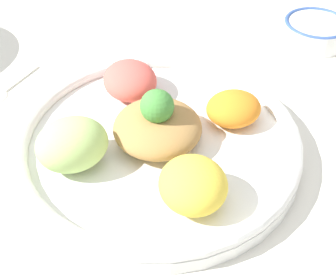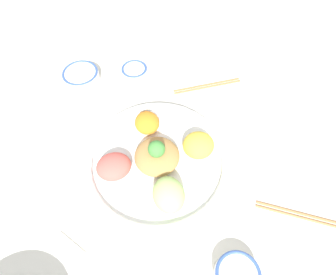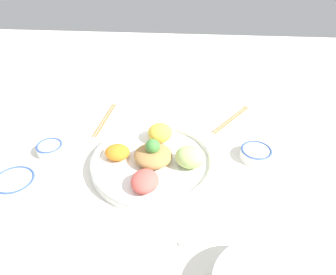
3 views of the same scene
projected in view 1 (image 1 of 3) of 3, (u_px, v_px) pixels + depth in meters
The scene contains 4 objects.
ground_plane at pixel (165, 137), 0.64m from camera, with size 2.40×2.40×0.00m, color silver.
salad_platter at pixel (156, 139), 0.60m from camera, with size 0.37×0.37×0.10m.
sauce_bowl_dark at pixel (315, 30), 0.81m from camera, with size 0.11×0.11×0.04m.
serving_spoon_main at pixel (5, 88), 0.72m from camera, with size 0.11×0.08×0.01m.
Camera 1 is at (-0.21, -0.42, 0.44)m, focal length 50.00 mm.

